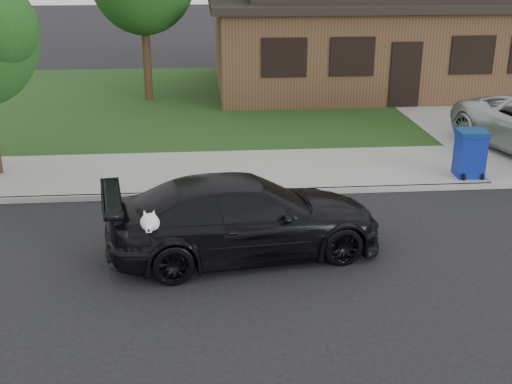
{
  "coord_description": "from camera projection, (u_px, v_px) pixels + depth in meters",
  "views": [
    {
      "loc": [
        -2.66,
        -9.5,
        4.93
      ],
      "look_at": [
        -1.78,
        0.76,
        1.1
      ],
      "focal_mm": 45.0,
      "sensor_mm": 36.0,
      "label": 1
    }
  ],
  "objects": [
    {
      "name": "ground",
      "position": [
        365.0,
        265.0,
        10.81
      ],
      "size": [
        120.0,
        120.0,
        0.0
      ],
      "primitive_type": "plane",
      "color": "black",
      "rests_on": "ground"
    },
    {
      "name": "sidewalk",
      "position": [
        314.0,
        169.0,
        15.46
      ],
      "size": [
        60.0,
        3.0,
        0.12
      ],
      "primitive_type": "cube",
      "color": "gray",
      "rests_on": "ground"
    },
    {
      "name": "curb",
      "position": [
        326.0,
        191.0,
        14.06
      ],
      "size": [
        60.0,
        0.12,
        0.12
      ],
      "primitive_type": "cube",
      "color": "gray",
      "rests_on": "ground"
    },
    {
      "name": "lawn",
      "position": [
        276.0,
        99.0,
        22.92
      ],
      "size": [
        60.0,
        13.0,
        0.13
      ],
      "primitive_type": "cube",
      "color": "#193814",
      "rests_on": "ground"
    },
    {
      "name": "driveway",
      "position": [
        472.0,
        115.0,
        20.6
      ],
      "size": [
        4.5,
        13.0,
        0.14
      ],
      "primitive_type": "cube",
      "color": "gray",
      "rests_on": "ground"
    },
    {
      "name": "sedan",
      "position": [
        245.0,
        217.0,
        11.02
      ],
      "size": [
        5.0,
        2.66,
        1.38
      ],
      "rotation": [
        0.0,
        0.0,
        1.73
      ],
      "color": "black",
      "rests_on": "ground"
    },
    {
      "name": "recycling_bin",
      "position": [
        470.0,
        153.0,
        14.63
      ],
      "size": [
        0.7,
        0.72,
        1.08
      ],
      "rotation": [
        0.0,
        0.0,
        -0.08
      ],
      "color": "navy",
      "rests_on": "sidewalk"
    },
    {
      "name": "house",
      "position": [
        375.0,
        32.0,
        24.39
      ],
      "size": [
        12.6,
        8.6,
        4.65
      ],
      "color": "#422B1C",
      "rests_on": "ground"
    }
  ]
}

